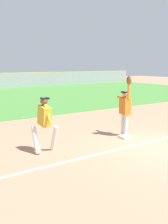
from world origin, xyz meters
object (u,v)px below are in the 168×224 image
Objects in this scene: parked_car_white at (30,79)px; first_base at (125,137)px; runner at (45,121)px; baseball at (127,92)px; fielder at (125,107)px.

first_base is at bearing -98.37° from parked_car_white.
first_base is 3.29m from runner.
runner reaches higher than first_base.
parked_car_white is (6.75, 26.84, -0.98)m from baseball.
first_base is 0.17× the size of fielder.
baseball is 0.02× the size of parked_car_white.
fielder reaches higher than first_base.
parked_car_white is at bearing 75.40° from first_base.
fielder reaches higher than parked_car_white.
fielder is 0.59m from baseball.
fielder is 3.29m from runner.
runner is at bearing -177.56° from baseball.
parked_car_white is at bearing 67.42° from runner.
fielder is (0.14, 0.20, 1.08)m from first_base.
first_base is 5.14× the size of baseball.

